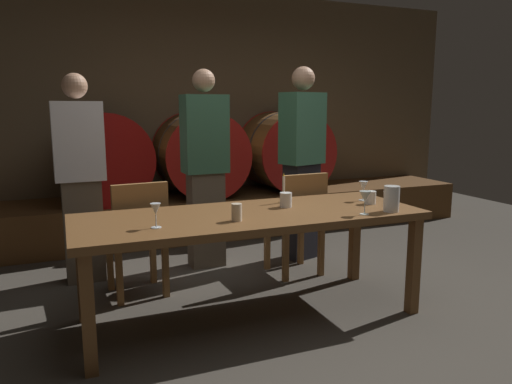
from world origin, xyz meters
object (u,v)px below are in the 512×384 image
(dining_table, at_px, (251,223))
(wine_glass_right, at_px, (363,187))
(wine_barrel_center, at_px, (200,154))
(guest_center, at_px, (205,168))
(guest_left, at_px, (80,178))
(cup_center, at_px, (286,200))
(cup_left, at_px, (237,212))
(wine_barrel_right, at_px, (285,151))
(wine_glass_center, at_px, (365,197))
(wine_glass_left, at_px, (156,210))
(guest_right, at_px, (302,162))
(chair_right, at_px, (298,219))
(cup_right, at_px, (371,197))
(chair_left, at_px, (138,234))
(candle_center, at_px, (284,194))
(pitcher, at_px, (391,199))
(wine_barrel_left, at_px, (104,158))

(dining_table, xyz_separation_m, wine_glass_right, (0.93, 0.09, 0.17))
(wine_barrel_center, distance_m, guest_center, 1.12)
(guest_left, xyz_separation_m, cup_center, (1.30, -1.09, -0.08))
(guest_left, height_order, guest_center, guest_center)
(wine_barrel_center, bearing_deg, cup_left, -100.34)
(wine_barrel_right, xyz_separation_m, wine_glass_center, (-0.66, -2.58, -0.06))
(wine_glass_right, bearing_deg, wine_barrel_center, 106.73)
(wine_glass_left, bearing_deg, wine_barrel_right, 50.81)
(guest_right, bearing_deg, cup_left, 31.23)
(dining_table, bearing_deg, cup_left, -132.58)
(chair_right, xyz_separation_m, cup_right, (0.24, -0.66, 0.28))
(wine_glass_center, bearing_deg, wine_barrel_right, 75.74)
(guest_center, bearing_deg, wine_barrel_right, -141.39)
(cup_left, bearing_deg, chair_left, 120.53)
(candle_center, relative_size, cup_left, 2.04)
(wine_glass_right, relative_size, cup_center, 1.42)
(chair_left, distance_m, candle_center, 1.11)
(pitcher, distance_m, wine_glass_left, 1.54)
(chair_left, height_order, guest_right, guest_right)
(dining_table, relative_size, pitcher, 13.19)
(chair_left, distance_m, guest_center, 0.94)
(wine_barrel_left, bearing_deg, wine_barrel_center, 0.00)
(wine_barrel_right, distance_m, cup_center, 2.40)
(wine_glass_center, bearing_deg, pitcher, 2.87)
(guest_left, relative_size, cup_left, 15.51)
(dining_table, bearing_deg, guest_left, 130.62)
(wine_barrel_right, distance_m, guest_right, 1.27)
(wine_barrel_left, xyz_separation_m, cup_right, (1.64, -2.30, -0.13))
(wine_glass_right, relative_size, cup_right, 1.56)
(wine_barrel_left, xyz_separation_m, cup_center, (1.03, -2.17, -0.12))
(wine_barrel_left, xyz_separation_m, chair_right, (1.41, -1.63, -0.41))
(guest_right, relative_size, cup_right, 18.99)
(wine_barrel_right, distance_m, chair_left, 2.58)
(cup_center, bearing_deg, candle_center, 70.34)
(dining_table, relative_size, guest_right, 1.29)
(wine_barrel_left, xyz_separation_m, candle_center, (1.08, -2.02, -0.11))
(wine_barrel_center, xyz_separation_m, dining_table, (-0.28, -2.26, -0.24))
(cup_center, height_order, cup_right, cup_center)
(guest_left, relative_size, wine_glass_left, 11.59)
(wine_glass_left, bearing_deg, cup_left, -1.59)
(guest_left, bearing_deg, cup_left, 119.92)
(candle_center, distance_m, wine_glass_left, 1.08)
(guest_left, relative_size, candle_center, 7.62)
(wine_barrel_left, distance_m, guest_center, 1.33)
(guest_right, xyz_separation_m, cup_center, (-0.62, -0.96, -0.14))
(guest_left, xyz_separation_m, guest_right, (1.92, -0.12, 0.06))
(wine_barrel_center, xyz_separation_m, wine_glass_center, (0.38, -2.58, -0.06))
(wine_glass_left, bearing_deg, wine_glass_center, -6.80)
(wine_barrel_center, relative_size, cup_right, 9.90)
(wine_barrel_left, height_order, wine_barrel_center, same)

